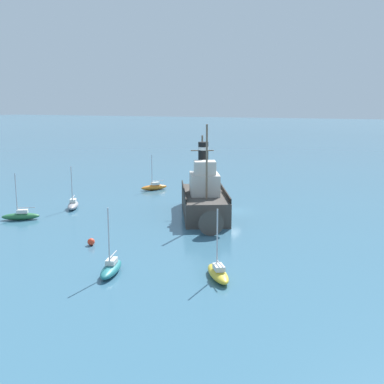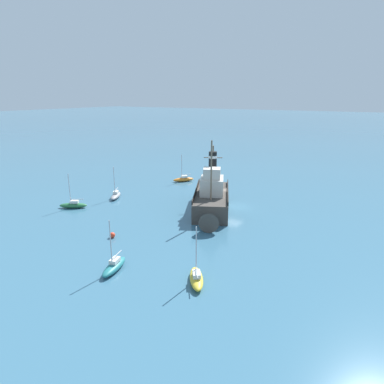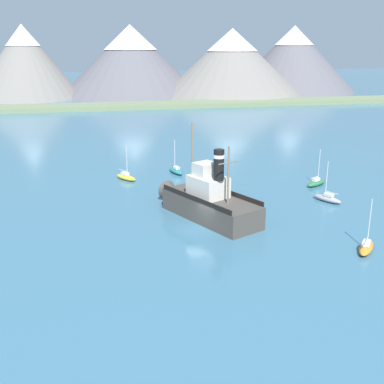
% 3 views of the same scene
% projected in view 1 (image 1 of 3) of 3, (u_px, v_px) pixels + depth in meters
% --- Properties ---
extents(ground_plane, '(600.00, 600.00, 0.00)m').
position_uv_depth(ground_plane, '(229.00, 211.00, 53.97)').
color(ground_plane, '#38667F').
extents(old_tugboat, '(9.17, 14.47, 9.90)m').
position_uv_depth(old_tugboat, '(204.00, 199.00, 51.18)').
color(old_tugboat, '#423D38').
rests_on(old_tugboat, ground).
extents(sailboat_yellow, '(3.05, 3.76, 4.90)m').
position_uv_depth(sailboat_yellow, '(218.00, 273.00, 33.32)').
color(sailboat_yellow, gold).
rests_on(sailboat_yellow, ground).
extents(sailboat_teal, '(2.05, 3.96, 4.90)m').
position_uv_depth(sailboat_teal, '(111.00, 268.00, 34.26)').
color(sailboat_teal, '#23757A').
rests_on(sailboat_teal, ground).
extents(sailboat_orange, '(3.29, 3.62, 4.90)m').
position_uv_depth(sailboat_orange, '(154.00, 187.00, 66.70)').
color(sailboat_orange, orange).
rests_on(sailboat_orange, ground).
extents(sailboat_grey, '(2.75, 3.87, 4.90)m').
position_uv_depth(sailboat_grey, '(73.00, 205.00, 55.20)').
color(sailboat_grey, gray).
rests_on(sailboat_grey, ground).
extents(sailboat_green, '(3.81, 2.92, 4.90)m').
position_uv_depth(sailboat_green, '(21.00, 216.00, 49.91)').
color(sailboat_green, '#286B3D').
rests_on(sailboat_green, ground).
extents(mooring_buoy, '(0.62, 0.62, 0.62)m').
position_uv_depth(mooring_buoy, '(91.00, 242.00, 41.05)').
color(mooring_buoy, red).
rests_on(mooring_buoy, ground).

